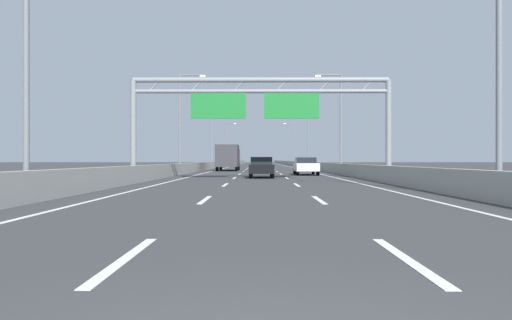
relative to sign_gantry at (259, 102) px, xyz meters
name	(u,v)px	position (x,y,z in m)	size (l,w,h in m)	color
ground_plane	(260,166)	(0.08, 73.03, -4.81)	(260.00, 260.00, 0.00)	#38383A
lane_dash_left_0	(125,259)	(-1.72, -23.47, -4.80)	(0.16, 3.00, 0.01)	white
lane_dash_left_1	(205,200)	(-1.72, -14.47, -4.80)	(0.16, 3.00, 0.01)	white
lane_dash_left_2	(225,185)	(-1.72, -5.47, -4.80)	(0.16, 3.00, 0.01)	white
lane_dash_left_3	(235,178)	(-1.72, 3.53, -4.80)	(0.16, 3.00, 0.01)	white
lane_dash_left_4	(240,174)	(-1.72, 12.53, -4.80)	(0.16, 3.00, 0.01)	white
lane_dash_left_5	(243,172)	(-1.72, 21.53, -4.80)	(0.16, 3.00, 0.01)	white
lane_dash_left_6	(246,170)	(-1.72, 30.53, -4.80)	(0.16, 3.00, 0.01)	white
lane_dash_left_7	(248,168)	(-1.72, 39.53, -4.80)	(0.16, 3.00, 0.01)	white
lane_dash_left_8	(249,167)	(-1.72, 48.53, -4.80)	(0.16, 3.00, 0.01)	white
lane_dash_left_9	(250,167)	(-1.72, 57.53, -4.80)	(0.16, 3.00, 0.01)	white
lane_dash_left_10	(251,166)	(-1.72, 66.53, -4.80)	(0.16, 3.00, 0.01)	white
lane_dash_left_11	(252,165)	(-1.72, 75.53, -4.80)	(0.16, 3.00, 0.01)	white
lane_dash_left_12	(252,165)	(-1.72, 84.53, -4.80)	(0.16, 3.00, 0.01)	white
lane_dash_left_13	(253,165)	(-1.72, 93.53, -4.80)	(0.16, 3.00, 0.01)	white
lane_dash_left_14	(253,164)	(-1.72, 102.53, -4.80)	(0.16, 3.00, 0.01)	white
lane_dash_left_15	(254,164)	(-1.72, 111.53, -4.80)	(0.16, 3.00, 0.01)	white
lane_dash_left_16	(254,164)	(-1.72, 120.53, -4.80)	(0.16, 3.00, 0.01)	white
lane_dash_left_17	(254,163)	(-1.72, 129.53, -4.80)	(0.16, 3.00, 0.01)	white
lane_dash_right_0	(406,259)	(1.88, -23.47, -4.80)	(0.16, 3.00, 0.01)	white
lane_dash_right_1	(319,200)	(1.88, -14.47, -4.80)	(0.16, 3.00, 0.01)	white
lane_dash_right_2	(297,185)	(1.88, -5.47, -4.80)	(0.16, 3.00, 0.01)	white
lane_dash_right_3	(287,178)	(1.88, 3.53, -4.80)	(0.16, 3.00, 0.01)	white
lane_dash_right_4	(281,174)	(1.88, 12.53, -4.80)	(0.16, 3.00, 0.01)	white
lane_dash_right_5	(277,172)	(1.88, 21.53, -4.80)	(0.16, 3.00, 0.01)	white
lane_dash_right_6	(274,170)	(1.88, 30.53, -4.80)	(0.16, 3.00, 0.01)	white
lane_dash_right_7	(272,168)	(1.88, 39.53, -4.80)	(0.16, 3.00, 0.01)	white
lane_dash_right_8	(271,167)	(1.88, 48.53, -4.80)	(0.16, 3.00, 0.01)	white
lane_dash_right_9	(270,167)	(1.88, 57.53, -4.80)	(0.16, 3.00, 0.01)	white
lane_dash_right_10	(269,166)	(1.88, 66.53, -4.80)	(0.16, 3.00, 0.01)	white
lane_dash_right_11	(268,165)	(1.88, 75.53, -4.80)	(0.16, 3.00, 0.01)	white
lane_dash_right_12	(267,165)	(1.88, 84.53, -4.80)	(0.16, 3.00, 0.01)	white
lane_dash_right_13	(267,165)	(1.88, 93.53, -4.80)	(0.16, 3.00, 0.01)	white
lane_dash_right_14	(266,164)	(1.88, 102.53, -4.80)	(0.16, 3.00, 0.01)	white
lane_dash_right_15	(266,164)	(1.88, 111.53, -4.80)	(0.16, 3.00, 0.01)	white
lane_dash_right_16	(265,164)	(1.88, 120.53, -4.80)	(0.16, 3.00, 0.01)	white
lane_dash_right_17	(265,163)	(1.88, 129.53, -4.80)	(0.16, 3.00, 0.01)	white
edge_line_left	(232,166)	(-5.17, 61.03, -4.80)	(0.16, 176.00, 0.01)	white
edge_line_right	(288,166)	(5.33, 61.03, -4.80)	(0.16, 176.00, 0.01)	white
barrier_left	(230,163)	(-6.82, 83.03, -4.33)	(0.45, 220.00, 0.95)	#9E9E99
barrier_right	(289,163)	(6.98, 83.03, -4.33)	(0.45, 220.00, 0.95)	#9E9E99
sign_gantry	(259,102)	(0.00, 0.00, 0.00)	(16.12, 0.36, 6.36)	gray
streetlamp_left_near	(33,34)	(-7.38, -14.00, 0.59)	(2.58, 0.28, 9.50)	slate
streetlamp_right_near	(492,33)	(7.55, -14.00, 0.59)	(2.58, 0.28, 9.50)	slate
streetlamp_left_mid	(182,117)	(-7.38, 16.25, 0.59)	(2.58, 0.28, 9.50)	slate
streetlamp_right_mid	(338,116)	(7.55, 16.25, 0.59)	(2.58, 0.28, 9.50)	slate
streetlamp_left_far	(213,134)	(-7.38, 46.49, 0.59)	(2.58, 0.28, 9.50)	slate
streetlamp_right_far	(307,134)	(7.55, 46.49, 0.59)	(2.58, 0.28, 9.50)	slate
streetlamp_left_distant	(226,141)	(-7.38, 76.74, 0.59)	(2.58, 0.28, 9.50)	slate
streetlamp_right_distant	(293,141)	(7.55, 76.74, 0.59)	(2.58, 0.28, 9.50)	slate
blue_car	(259,162)	(-0.08, 96.01, -4.04)	(1.85, 4.41, 1.49)	#2347AD
black_car	(261,167)	(0.15, 4.36, -4.07)	(1.71, 4.46, 1.46)	black
yellow_car	(260,162)	(0.08, 80.42, -4.04)	(1.81, 4.38, 1.48)	yellow
white_car	(306,166)	(3.89, 10.69, -4.05)	(1.85, 4.39, 1.46)	silver
box_truck	(228,157)	(-3.61, 25.74, -3.19)	(2.44, 7.52, 2.93)	#B21E19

